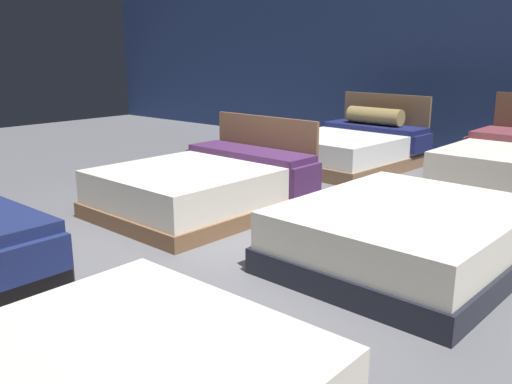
{
  "coord_description": "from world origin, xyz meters",
  "views": [
    {
      "loc": [
        2.88,
        -3.37,
        1.61
      ],
      "look_at": [
        -0.26,
        0.23,
        0.37
      ],
      "focal_mm": 37.95,
      "sensor_mm": 36.0,
      "label": 1
    }
  ],
  "objects": [
    {
      "name": "showroom_back_wall",
      "position": [
        0.0,
        5.21,
        1.75
      ],
      "size": [
        18.0,
        0.06,
        3.5
      ],
      "primitive_type": "cube",
      "color": "navy",
      "rests_on": "ground_plane"
    },
    {
      "name": "ground_plane",
      "position": [
        0.0,
        0.0,
        -0.01
      ],
      "size": [
        18.0,
        18.0,
        0.02
      ],
      "primitive_type": "cube",
      "color": "#5B5B60"
    },
    {
      "name": "bed_2",
      "position": [
        -1.1,
        0.4,
        0.25
      ],
      "size": [
        1.65,
        2.06,
        0.9
      ],
      "rotation": [
        0.0,
        0.0,
        -0.02
      ],
      "color": "brown",
      "rests_on": "ground_plane"
    },
    {
      "name": "bed_4",
      "position": [
        -1.13,
        3.29,
        0.27
      ],
      "size": [
        1.71,
        2.06,
        0.99
      ],
      "rotation": [
        0.0,
        0.0,
        -0.06
      ],
      "color": "brown",
      "rests_on": "ground_plane"
    },
    {
      "name": "bed_3",
      "position": [
        1.16,
        0.37,
        0.24
      ],
      "size": [
        1.65,
        1.97,
        0.48
      ],
      "rotation": [
        0.0,
        0.0,
        -0.03
      ],
      "color": "black",
      "rests_on": "ground_plane"
    }
  ]
}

